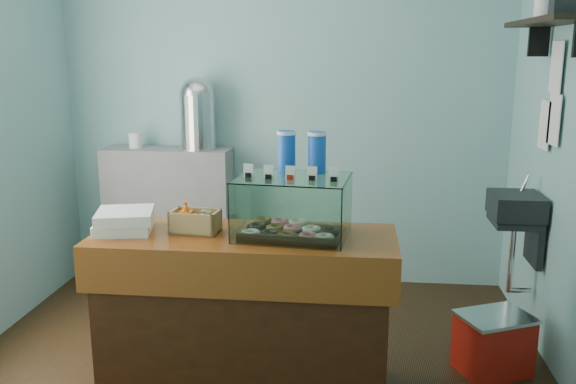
# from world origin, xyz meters

# --- Properties ---
(ground) EXTENTS (3.50, 3.50, 0.00)m
(ground) POSITION_xyz_m (0.00, 0.00, 0.00)
(ground) COLOR black
(ground) RESTS_ON ground
(room_shell) EXTENTS (3.54, 3.04, 2.82)m
(room_shell) POSITION_xyz_m (0.03, 0.01, 1.71)
(room_shell) COLOR #80B9BC
(room_shell) RESTS_ON ground
(counter) EXTENTS (1.60, 0.60, 0.90)m
(counter) POSITION_xyz_m (0.00, -0.25, 0.46)
(counter) COLOR #3F1C0C
(counter) RESTS_ON ground
(back_shelf) EXTENTS (1.00, 0.32, 1.10)m
(back_shelf) POSITION_xyz_m (-0.90, 1.32, 0.55)
(back_shelf) COLOR gray
(back_shelf) RESTS_ON ground
(display_case) EXTENTS (0.61, 0.48, 0.53)m
(display_case) POSITION_xyz_m (0.26, -0.21, 1.07)
(display_case) COLOR #371C10
(display_case) RESTS_ON counter
(condiment_crate) EXTENTS (0.26, 0.17, 0.17)m
(condiment_crate) POSITION_xyz_m (-0.27, -0.24, 0.96)
(condiment_crate) COLOR tan
(condiment_crate) RESTS_ON counter
(pastry_boxes) EXTENTS (0.36, 0.35, 0.12)m
(pastry_boxes) POSITION_xyz_m (-0.64, -0.26, 0.96)
(pastry_boxes) COLOR white
(pastry_boxes) RESTS_ON counter
(coffee_urn) EXTENTS (0.30, 0.30, 0.56)m
(coffee_urn) POSITION_xyz_m (-0.64, 1.33, 1.39)
(coffee_urn) COLOR silver
(coffee_urn) RESTS_ON back_shelf
(red_cooler) EXTENTS (0.49, 0.45, 0.36)m
(red_cooler) POSITION_xyz_m (1.40, 0.10, 0.18)
(red_cooler) COLOR red
(red_cooler) RESTS_ON ground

